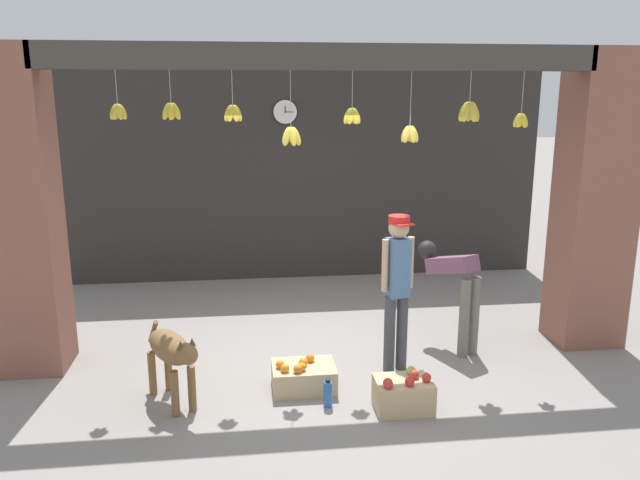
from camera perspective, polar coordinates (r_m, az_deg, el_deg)
name	(u,v)px	position (r m, az deg, el deg)	size (l,w,h in m)	color
ground_plane	(325,364)	(6.50, 0.50, -11.28)	(60.00, 60.00, 0.00)	gray
shop_back_wall	(298,172)	(9.11, -2.03, 6.24)	(7.16, 0.12, 3.15)	#2D2B28
shop_pillar_left	(18,214)	(6.63, -25.87, 2.15)	(0.70, 0.60, 3.15)	brown
shop_pillar_right	(594,201)	(7.27, 23.80, 3.25)	(0.70, 0.60, 3.15)	brown
storefront_awning	(325,62)	(6.03, 0.48, 15.94)	(5.26, 0.28, 0.95)	#3D3833
dog	(172,352)	(5.69, -13.41, -9.92)	(0.59, 0.87, 0.72)	brown
shopkeeper	(397,282)	(6.11, 7.08, -3.84)	(0.33, 0.28, 1.57)	#424247
worker_stooping	(454,283)	(6.79, 12.17, -3.82)	(0.52, 0.80, 1.10)	#6B665B
fruit_crate_oranges	(303,376)	(5.97, -1.53, -12.35)	(0.59, 0.44, 0.31)	tan
fruit_crate_apples	(403,394)	(5.65, 7.64, -13.75)	(0.49, 0.36, 0.35)	tan
water_bottle	(328,394)	(5.67, 0.73, -13.88)	(0.08, 0.08, 0.26)	#2D60AD
wall_clock	(285,112)	(8.95, -3.20, 11.62)	(0.35, 0.03, 0.35)	black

